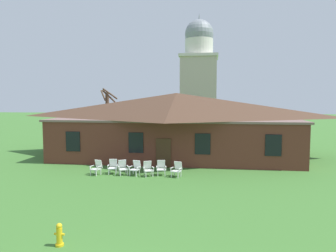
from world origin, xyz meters
The scene contains 11 objects.
brick_building centered at (0.00, 20.96, 2.78)m, with size 20.13×10.40×5.45m.
dome_tower centered at (1.28, 37.58, 7.48)m, with size 5.18×5.18×16.58m.
lawn_chair_by_porch centered at (-4.38, 13.14, 0.50)m, with size 0.76×0.82×0.96m.
lawn_chair_near_door centered at (-3.42, 13.57, 0.50)m, with size 0.70×0.74×0.96m.
lawn_chair_left_end centered at (-2.70, 13.37, 0.50)m, with size 0.82×0.86×0.96m.
lawn_chair_middle centered at (-1.83, 13.35, 0.50)m, with size 0.74×0.79×0.96m.
lawn_chair_right_end centered at (-0.99, 13.24, 0.50)m, with size 0.80×0.84×0.96m.
lawn_chair_far_side centered at (-0.19, 13.61, 0.50)m, with size 0.72×0.76×0.96m.
lawn_chair_under_eave centered at (0.87, 13.31, 0.50)m, with size 0.76×0.81×0.96m.
bare_tree_beside_building centered at (-7.51, 24.77, 3.18)m, with size 1.86×1.85×6.01m.
fire_hydrant centered at (-2.05, 3.40, 0.38)m, with size 0.36×0.28×0.79m.
Camera 1 is at (2.95, -6.21, 4.95)m, focal length 33.54 mm.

